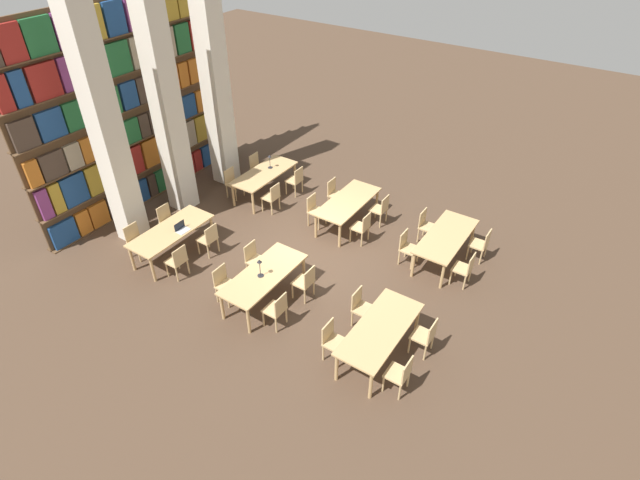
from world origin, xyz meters
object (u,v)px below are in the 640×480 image
(chair_13, at_px, (315,209))
(pillar_left, at_px, (106,131))
(chair_5, at_px, (407,247))
(chair_14, at_px, (381,209))
(chair_9, at_px, (225,283))
(desk_lamp_0, at_px, (260,265))
(chair_10, at_px, (305,282))
(chair_12, at_px, (362,227))
(pillar_center, at_px, (166,106))
(chair_15, at_px, (335,193))
(chair_23, at_px, (257,167))
(chair_6, at_px, (481,244))
(chair_20, at_px, (272,197))
(chair_21, at_px, (233,182))
(chair_3, at_px, (361,307))
(chair_17, at_px, (136,240))
(chair_4, at_px, (465,268))
(chair_18, at_px, (209,238))
(reading_table_3, at_px, (348,203))
(reading_table_1, at_px, (446,238))
(desk_lamp_1, at_px, (270,159))
(chair_1, at_px, (333,340))
(reading_table_0, at_px, (380,331))
(chair_7, at_px, (426,225))
(chair_0, at_px, (400,374))
(chair_22, at_px, (296,180))
(pillar_right, at_px, (215,86))
(reading_table_2, at_px, (264,276))
(reading_table_4, at_px, (171,232))
(chair_8, at_px, (277,309))
(chair_2, at_px, (425,336))
(reading_table_5, at_px, (264,175))
(chair_11, at_px, (255,259))

(chair_13, bearing_deg, pillar_left, -49.92)
(chair_5, bearing_deg, chair_14, -130.21)
(chair_9, height_order, desk_lamp_0, desk_lamp_0)
(chair_10, distance_m, chair_12, 2.56)
(pillar_left, height_order, pillar_center, same)
(chair_15, distance_m, chair_23, 2.84)
(chair_6, relative_size, chair_20, 1.00)
(pillar_left, relative_size, chair_21, 6.84)
(chair_3, xyz_separation_m, chair_17, (-1.06, 5.85, 0.00))
(chair_4, height_order, chair_13, same)
(chair_18, distance_m, chair_23, 3.82)
(chair_3, xyz_separation_m, reading_table_3, (3.05, 2.18, 0.20))
(reading_table_1, xyz_separation_m, desk_lamp_1, (0.31, 5.68, 0.36))
(chair_1, bearing_deg, reading_table_0, 127.48)
(reading_table_1, relative_size, chair_6, 2.46)
(chair_6, bearing_deg, chair_14, 89.53)
(chair_7, distance_m, chair_10, 3.79)
(reading_table_1, bearing_deg, chair_21, 95.27)
(reading_table_1, distance_m, chair_10, 3.67)
(pillar_center, relative_size, chair_21, 6.84)
(chair_0, xyz_separation_m, desk_lamp_1, (4.45, 6.51, 0.57))
(chair_22, bearing_deg, chair_14, -89.88)
(pillar_right, distance_m, chair_1, 8.24)
(reading_table_2, bearing_deg, reading_table_3, 0.03)
(pillar_center, distance_m, chair_9, 5.05)
(desk_lamp_0, xyz_separation_m, chair_23, (4.21, 3.58, -0.59))
(chair_10, xyz_separation_m, chair_17, (-1.06, 4.41, 0.00))
(reading_table_3, relative_size, desk_lamp_1, 5.07)
(reading_table_0, xyz_separation_m, chair_3, (0.56, 0.73, -0.20))
(chair_18, bearing_deg, reading_table_4, 125.21)
(chair_21, bearing_deg, reading_table_1, 95.27)
(reading_table_4, height_order, chair_17, chair_17)
(chair_17, bearing_deg, chair_8, 90.13)
(chair_9, distance_m, chair_13, 3.61)
(chair_2, height_order, chair_14, same)
(chair_10, bearing_deg, reading_table_4, 98.13)
(chair_14, relative_size, chair_22, 1.00)
(reading_table_3, relative_size, chair_21, 2.46)
(chair_9, bearing_deg, chair_8, 90.00)
(reading_table_2, bearing_deg, chair_4, -49.94)
(reading_table_1, xyz_separation_m, chair_21, (-0.59, 6.39, -0.20))
(chair_18, distance_m, chair_21, 2.80)
(chair_2, distance_m, reading_table_5, 7.16)
(chair_3, height_order, chair_22, same)
(chair_4, bearing_deg, chair_23, 80.98)
(chair_1, bearing_deg, chair_8, -92.71)
(desk_lamp_1, bearing_deg, chair_0, -124.34)
(chair_18, bearing_deg, reading_table_2, -103.67)
(chair_15, distance_m, reading_table_5, 2.19)
(chair_11, relative_size, reading_table_5, 0.41)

